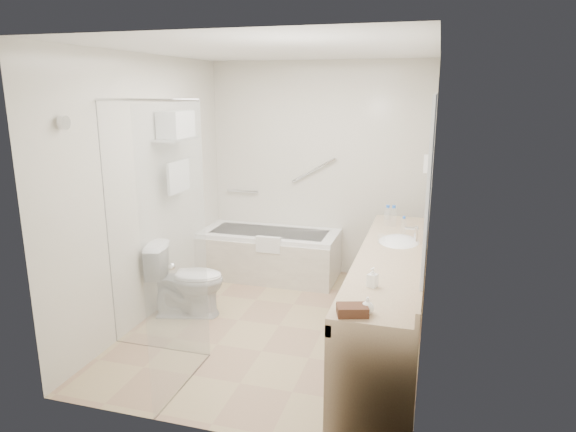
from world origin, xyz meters
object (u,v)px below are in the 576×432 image
(vanity_counter, at_px, (390,278))
(amenity_basket, at_px, (352,310))
(toilet, at_px, (186,280))
(bathtub, at_px, (270,254))
(water_bottle_left, at_px, (387,216))

(vanity_counter, height_order, amenity_basket, vanity_counter)
(toilet, bearing_deg, vanity_counter, -109.12)
(vanity_counter, xyz_separation_m, toilet, (-1.97, 0.14, -0.28))
(bathtub, bearing_deg, water_bottle_left, -17.94)
(bathtub, xyz_separation_m, amenity_basket, (1.40, -2.64, 0.61))
(amenity_basket, bearing_deg, vanity_counter, 84.24)
(bathtub, distance_m, amenity_basket, 3.05)
(vanity_counter, height_order, toilet, vanity_counter)
(vanity_counter, relative_size, amenity_basket, 14.48)
(bathtub, xyz_separation_m, toilet, (-0.45, -1.25, 0.08))
(bathtub, distance_m, toilet, 1.33)
(bathtub, height_order, amenity_basket, amenity_basket)
(water_bottle_left, bearing_deg, vanity_counter, -82.26)
(bathtub, xyz_separation_m, water_bottle_left, (1.40, -0.45, 0.67))
(toilet, xyz_separation_m, water_bottle_left, (1.85, 0.79, 0.58))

